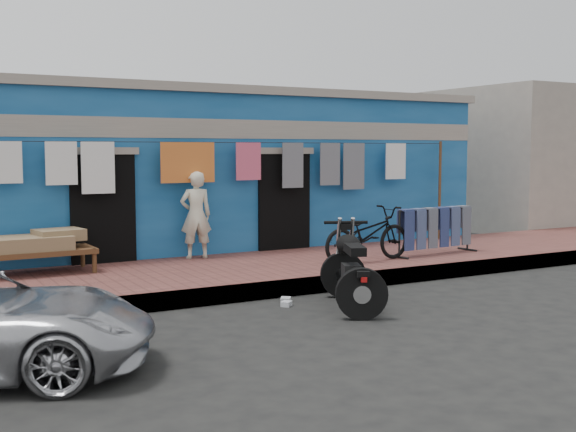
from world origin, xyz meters
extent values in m
plane|color=black|center=(0.00, 0.00, 0.00)|extent=(80.00, 80.00, 0.00)
cube|color=brown|center=(0.00, 3.00, 0.12)|extent=(28.00, 3.00, 0.25)
cube|color=gray|center=(0.00, 1.55, 0.12)|extent=(28.00, 0.10, 0.25)
cube|color=navy|center=(0.00, 7.00, 1.60)|extent=(12.00, 5.00, 3.20)
cube|color=#9E9384|center=(0.00, 4.56, 2.55)|extent=(12.00, 0.14, 0.35)
cube|color=#9E9384|center=(0.00, 7.00, 3.28)|extent=(12.20, 5.20, 0.16)
cube|color=black|center=(-2.20, 4.48, 1.05)|extent=(1.10, 0.10, 2.10)
cube|color=black|center=(1.30, 4.48, 1.05)|extent=(1.10, 0.10, 2.10)
cube|color=#9E9384|center=(11.00, 7.00, 1.90)|extent=(6.00, 5.00, 3.80)
cylinder|color=brown|center=(5.00, 4.25, 1.30)|extent=(0.06, 0.06, 2.10)
cylinder|color=black|center=(0.00, 4.25, 2.30)|extent=(10.00, 0.01, 0.01)
cube|color=silver|center=(-3.76, 4.25, 1.97)|extent=(0.50, 0.02, 0.65)
cube|color=silver|center=(-2.91, 4.25, 1.95)|extent=(0.50, 0.02, 0.70)
cube|color=silver|center=(-2.33, 4.25, 1.87)|extent=(0.55, 0.02, 0.85)
cube|color=#CC4C26|center=(-0.75, 4.25, 1.95)|extent=(1.00, 0.02, 0.71)
cube|color=#D4506E|center=(0.43, 4.25, 1.96)|extent=(0.50, 0.02, 0.69)
cube|color=slate|center=(1.37, 4.25, 1.87)|extent=(0.45, 0.02, 0.85)
cube|color=slate|center=(2.20, 4.25, 1.89)|extent=(0.45, 0.02, 0.82)
cube|color=slate|center=(2.77, 4.25, 1.84)|extent=(0.50, 0.02, 0.92)
cube|color=silver|center=(3.81, 4.25, 1.93)|extent=(0.50, 0.02, 0.73)
imported|color=beige|center=(-0.63, 4.20, 1.02)|extent=(0.60, 0.44, 1.54)
imported|color=black|center=(1.79, 2.41, 0.83)|extent=(1.82, 0.76, 1.15)
cube|color=silver|center=(-0.61, 0.96, 0.03)|extent=(0.20, 0.19, 0.07)
cube|color=silver|center=(0.99, 1.20, 0.05)|extent=(0.23, 0.21, 0.09)
cube|color=silver|center=(-0.49, 1.20, 0.03)|extent=(0.21, 0.22, 0.07)
camera|label=1|loc=(-5.41, -7.65, 2.17)|focal=45.00mm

